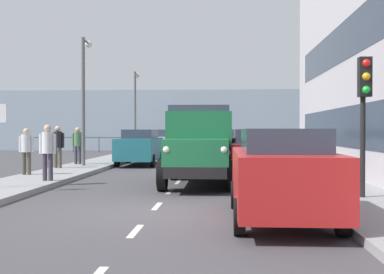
{
  "coord_description": "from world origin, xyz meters",
  "views": [
    {
      "loc": [
        -1.47,
        10.31,
        1.7
      ],
      "look_at": [
        -0.35,
        -7.8,
        1.45
      ],
      "focal_mm": 47.18,
      "sensor_mm": 36.0,
      "label": 1
    }
  ],
  "objects": [
    {
      "name": "lamp_post_far",
      "position": [
        4.57,
        -24.09,
        3.52
      ],
      "size": [
        0.32,
        1.14,
        5.55
      ],
      "color": "#59595B",
      "rests_on": "sidewalk_right"
    },
    {
      "name": "sea_horizon",
      "position": [
        0.0,
        -31.21,
        2.5
      ],
      "size": [
        80.0,
        0.8,
        5.0
      ],
      "primitive_type": "cube",
      "color": "#8C9EAD",
      "rests_on": "ground_plane"
    },
    {
      "name": "car_red_kerbside_near",
      "position": [
        -2.54,
        0.82,
        0.9
      ],
      "size": [
        1.81,
        4.51,
        1.72
      ],
      "color": "#B21E1E",
      "rests_on": "ground_plane"
    },
    {
      "name": "pedestrian_couple_a",
      "position": [
        5.13,
        -12.21,
        1.13
      ],
      "size": [
        0.53,
        0.34,
        1.67
      ],
      "color": "#383342",
      "rests_on": "sidewalk_right"
    },
    {
      "name": "truck_vintage_green",
      "position": [
        -0.75,
        -4.86,
        1.18
      ],
      "size": [
        2.17,
        5.64,
        2.43
      ],
      "color": "black",
      "rests_on": "ground_plane"
    },
    {
      "name": "car_white_kerbside_2",
      "position": [
        -2.54,
        -10.71,
        0.89
      ],
      "size": [
        1.91,
        3.85,
        1.72
      ],
      "color": "white",
      "rests_on": "ground_plane"
    },
    {
      "name": "car_maroon_kerbside_1",
      "position": [
        -2.54,
        -5.57,
        0.9
      ],
      "size": [
        1.85,
        4.33,
        1.72
      ],
      "color": "maroon",
      "rests_on": "ground_plane"
    },
    {
      "name": "car_silver_oppositeside_1",
      "position": [
        2.54,
        -20.2,
        0.9
      ],
      "size": [
        1.89,
        4.47,
        1.72
      ],
      "color": "#B7BABF",
      "rests_on": "ground_plane"
    },
    {
      "name": "car_black_oppositeside_2",
      "position": [
        2.54,
        -26.83,
        0.9
      ],
      "size": [
        1.82,
        4.35,
        1.72
      ],
      "color": "black",
      "rests_on": "ground_plane"
    },
    {
      "name": "pedestrian_in_dark_coat",
      "position": [
        5.26,
        -9.84,
        1.16
      ],
      "size": [
        0.53,
        0.34,
        1.72
      ],
      "color": "#4C473D",
      "rests_on": "sidewalk_right"
    },
    {
      "name": "sidewalk_right",
      "position": [
        4.58,
        -9.6,
        0.07
      ],
      "size": [
        2.18,
        37.21,
        0.15
      ],
      "primitive_type": "cube",
      "color": "gray",
      "rests_on": "ground_plane"
    },
    {
      "name": "car_grey_kerbside_3",
      "position": [
        -2.54,
        -16.46,
        0.9
      ],
      "size": [
        1.92,
        4.22,
        1.72
      ],
      "color": "slate",
      "rests_on": "ground_plane"
    },
    {
      "name": "ground_plane",
      "position": [
        0.0,
        -9.6,
        0.0
      ],
      "size": [
        80.0,
        80.0,
        0.0
      ],
      "primitive_type": "plane",
      "color": "#423F44"
    },
    {
      "name": "traffic_light_near",
      "position": [
        -4.67,
        -1.4,
        2.47
      ],
      "size": [
        0.28,
        0.41,
        3.2
      ],
      "color": "black",
      "rests_on": "sidewalk_left"
    },
    {
      "name": "road_centreline_markings",
      "position": [
        0.0,
        -8.8,
        0.0
      ],
      "size": [
        0.12,
        32.68,
        0.01
      ],
      "color": "silver",
      "rests_on": "ground_plane"
    },
    {
      "name": "pedestrian_by_lamp",
      "position": [
        5.34,
        -6.75,
        1.09
      ],
      "size": [
        0.53,
        0.34,
        1.61
      ],
      "color": "#4C473D",
      "rests_on": "sidewalk_right"
    },
    {
      "name": "seawall_railing",
      "position": [
        -0.0,
        -27.61,
        0.92
      ],
      "size": [
        28.08,
        0.08,
        1.2
      ],
      "color": "#4C5156",
      "rests_on": "ground_plane"
    },
    {
      "name": "sidewalk_left",
      "position": [
        -4.58,
        -9.6,
        0.07
      ],
      "size": [
        2.18,
        37.21,
        0.15
      ],
      "primitive_type": "cube",
      "color": "gray",
      "rests_on": "ground_plane"
    },
    {
      "name": "car_teal_oppositeside_0",
      "position": [
        2.54,
        -13.78,
        0.9
      ],
      "size": [
        1.81,
        4.5,
        1.72
      ],
      "color": "#1E6670",
      "rests_on": "ground_plane"
    },
    {
      "name": "pedestrian_with_bag",
      "position": [
        3.88,
        -4.76,
        1.16
      ],
      "size": [
        0.53,
        0.34,
        1.71
      ],
      "color": "#383342",
      "rests_on": "sidewalk_right"
    },
    {
      "name": "lamp_post_promenade",
      "position": [
        4.62,
        -11.49,
        3.54
      ],
      "size": [
        0.32,
        1.14,
        5.59
      ],
      "color": "#59595B",
      "rests_on": "sidewalk_right"
    }
  ]
}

